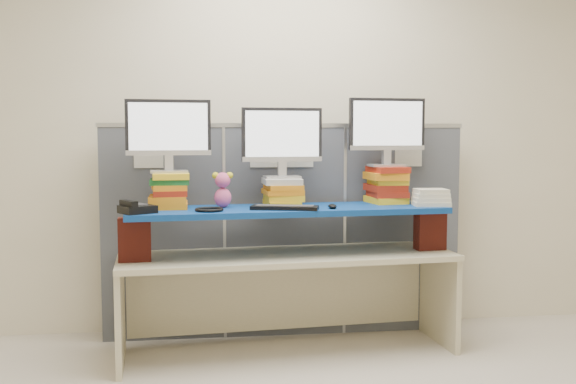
{
  "coord_description": "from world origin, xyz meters",
  "views": [
    {
      "loc": [
        -0.55,
        -2.75,
        1.43
      ],
      "look_at": [
        -0.03,
        1.38,
        1.07
      ],
      "focal_mm": 40.0,
      "sensor_mm": 36.0,
      "label": 1
    }
  ],
  "objects": [
    {
      "name": "room",
      "position": [
        0.0,
        0.0,
        1.4
      ],
      "size": [
        5.0,
        4.0,
        2.8
      ],
      "color": "#F6EACB",
      "rests_on": "ground"
    },
    {
      "name": "cubicle_partition",
      "position": [
        -0.0,
        1.78,
        0.77
      ],
      "size": [
        2.6,
        0.06,
        1.53
      ],
      "color": "#4B4F58",
      "rests_on": "ground"
    },
    {
      "name": "desk",
      "position": [
        -0.03,
        1.38,
        0.53
      ],
      "size": [
        2.24,
        0.82,
        0.67
      ],
      "rotation": [
        0.0,
        0.0,
        0.08
      ],
      "color": "beige",
      "rests_on": "ground"
    },
    {
      "name": "brick_pier_left",
      "position": [
        -1.0,
        1.25,
        0.8
      ],
      "size": [
        0.21,
        0.12,
        0.27
      ],
      "primitive_type": "cube",
      "rotation": [
        0.0,
        0.0,
        0.08
      ],
      "color": "maroon",
      "rests_on": "desk"
    },
    {
      "name": "brick_pier_right",
      "position": [
        0.95,
        1.41,
        0.8
      ],
      "size": [
        0.21,
        0.12,
        0.27
      ],
      "primitive_type": "cube",
      "rotation": [
        0.0,
        0.0,
        0.08
      ],
      "color": "maroon",
      "rests_on": "desk"
    },
    {
      "name": "blue_board",
      "position": [
        -0.03,
        1.38,
        0.96
      ],
      "size": [
        2.11,
        0.69,
        0.04
      ],
      "primitive_type": "cube",
      "rotation": [
        0.0,
        0.0,
        0.08
      ],
      "color": "navy",
      "rests_on": "brick_pier_left"
    },
    {
      "name": "book_stack_left",
      "position": [
        -0.79,
        1.43,
        1.09
      ],
      "size": [
        0.27,
        0.31,
        0.23
      ],
      "color": "orange",
      "rests_on": "blue_board"
    },
    {
      "name": "book_stack_center",
      "position": [
        -0.05,
        1.5,
        1.07
      ],
      "size": [
        0.27,
        0.32,
        0.18
      ],
      "color": "yellow",
      "rests_on": "blue_board"
    },
    {
      "name": "book_stack_right",
      "position": [
        0.68,
        1.56,
        1.1
      ],
      "size": [
        0.27,
        0.33,
        0.25
      ],
      "color": "yellow",
      "rests_on": "blue_board"
    },
    {
      "name": "monitor_left",
      "position": [
        -0.79,
        1.43,
        1.47
      ],
      "size": [
        0.54,
        0.17,
        0.47
      ],
      "rotation": [
        0.0,
        0.0,
        0.08
      ],
      "color": "#B4B3B8",
      "rests_on": "book_stack_left"
    },
    {
      "name": "monitor_center",
      "position": [
        -0.05,
        1.5,
        1.42
      ],
      "size": [
        0.54,
        0.17,
        0.47
      ],
      "rotation": [
        0.0,
        0.0,
        0.08
      ],
      "color": "#B4B3B8",
      "rests_on": "book_stack_center"
    },
    {
      "name": "monitor_right",
      "position": [
        0.68,
        1.56,
        1.5
      ],
      "size": [
        0.54,
        0.17,
        0.47
      ],
      "rotation": [
        0.0,
        0.0,
        0.08
      ],
      "color": "#B4B3B8",
      "rests_on": "book_stack_right"
    },
    {
      "name": "keyboard",
      "position": [
        -0.07,
        1.25,
        0.99
      ],
      "size": [
        0.45,
        0.25,
        0.03
      ],
      "rotation": [
        0.0,
        0.0,
        -0.27
      ],
      "color": "black",
      "rests_on": "blue_board"
    },
    {
      "name": "mouse",
      "position": [
        0.24,
        1.26,
        0.99
      ],
      "size": [
        0.08,
        0.11,
        0.03
      ],
      "primitive_type": "ellipsoid",
      "rotation": [
        0.0,
        0.0,
        0.34
      ],
      "color": "black",
      "rests_on": "blue_board"
    },
    {
      "name": "desk_phone",
      "position": [
        -0.98,
        1.17,
        1.0
      ],
      "size": [
        0.25,
        0.24,
        0.08
      ],
      "rotation": [
        0.0,
        0.0,
        0.56
      ],
      "color": "black",
      "rests_on": "blue_board"
    },
    {
      "name": "headset",
      "position": [
        -0.54,
        1.22,
        0.98
      ],
      "size": [
        0.18,
        0.18,
        0.02
      ],
      "primitive_type": "torus",
      "rotation": [
        0.0,
        0.0,
        -0.02
      ],
      "color": "black",
      "rests_on": "blue_board"
    },
    {
      "name": "plush_toy",
      "position": [
        -0.45,
        1.42,
        1.09
      ],
      "size": [
        0.14,
        0.1,
        0.23
      ],
      "rotation": [
        0.0,
        0.0,
        -0.08
      ],
      "color": "#D95288",
      "rests_on": "blue_board"
    },
    {
      "name": "binder_stack",
      "position": [
        0.93,
        1.36,
        1.03
      ],
      "size": [
        0.25,
        0.2,
        0.11
      ],
      "rotation": [
        0.0,
        0.0,
        -0.08
      ],
      "color": "beige",
      "rests_on": "blue_board"
    }
  ]
}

